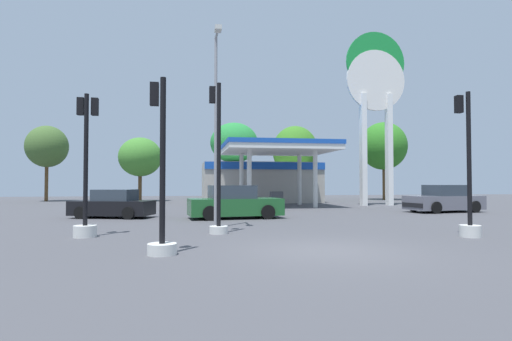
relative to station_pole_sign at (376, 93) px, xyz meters
name	(u,v)px	position (x,y,z in m)	size (l,w,h in m)	color
ground_plane	(327,251)	(-10.73, -19.37, -8.67)	(90.00, 90.00, 0.00)	#47474C
gas_station	(261,179)	(-7.82, 6.36, -6.56)	(10.24, 14.38, 4.64)	#ADA89E
station_pole_sign	(376,93)	(0.00, 0.00, 0.00)	(4.71, 0.56, 13.41)	white
car_0	(113,205)	(-17.94, -8.17, -8.04)	(4.22, 2.69, 1.41)	black
car_1	(235,203)	(-12.00, -9.47, -7.94)	(4.68, 2.43, 1.61)	black
car_2	(444,200)	(0.77, -7.25, -7.94)	(4.72, 2.55, 1.61)	black
traffic_signal_0	(468,193)	(-5.34, -17.54, -7.27)	(0.65, 0.68, 4.69)	silver
traffic_signal_1	(86,188)	(-17.49, -15.55, -7.12)	(0.71, 0.71, 4.61)	silver
traffic_signal_2	(161,199)	(-14.88, -19.23, -7.33)	(0.71, 0.71, 4.32)	silver
traffic_signal_3	(218,179)	(-13.24, -15.37, -6.80)	(0.64, 0.67, 5.18)	silver
tree_0	(47,147)	(-27.35, 11.56, -3.55)	(3.79, 3.79, 7.10)	brown
tree_1	(140,157)	(-18.72, 10.31, -4.52)	(4.01, 4.01, 6.00)	brown
tree_2	(234,143)	(-9.79, 10.70, -3.00)	(4.69, 4.69, 7.67)	brown
tree_3	(295,151)	(-3.65, 10.46, -3.70)	(4.55, 4.55, 7.45)	brown
tree_4	(383,146)	(5.40, 9.53, -3.19)	(4.71, 4.71, 7.92)	brown
corner_streetlamp	(216,112)	(-13.19, -13.72, -4.22)	(0.24, 1.48, 7.48)	gray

